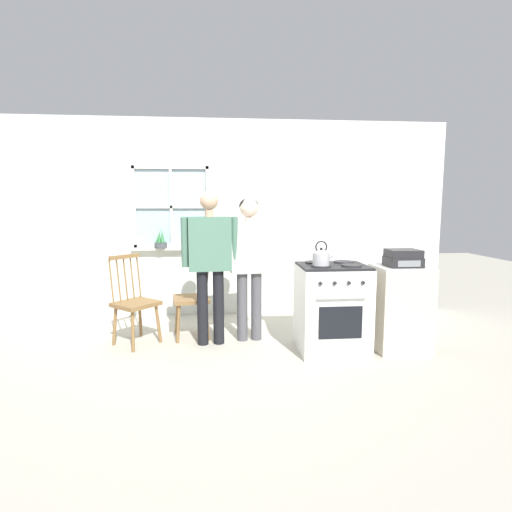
% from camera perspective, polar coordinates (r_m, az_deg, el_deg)
% --- Properties ---
extents(ground_plane, '(16.00, 16.00, 0.00)m').
position_cam_1_polar(ground_plane, '(4.46, -4.96, -12.95)').
color(ground_plane, '#B2AD9E').
extents(wall_back, '(6.40, 0.16, 2.70)m').
position_cam_1_polar(wall_back, '(5.59, -4.85, 5.22)').
color(wall_back, silver).
rests_on(wall_back, ground_plane).
extents(chair_by_window, '(0.58, 0.58, 0.99)m').
position_cam_1_polar(chair_by_window, '(4.65, -16.95, -6.51)').
color(chair_by_window, olive).
rests_on(chair_by_window, ground_plane).
extents(chair_near_wall, '(0.46, 0.47, 0.99)m').
position_cam_1_polar(chair_near_wall, '(4.74, -8.98, -6.03)').
color(chair_near_wall, olive).
rests_on(chair_near_wall, ground_plane).
extents(person_elderly_left, '(0.62, 0.25, 1.69)m').
position_cam_1_polar(person_elderly_left, '(4.36, -6.62, 0.52)').
color(person_elderly_left, black).
rests_on(person_elderly_left, ground_plane).
extents(person_teen_center, '(0.58, 0.25, 1.62)m').
position_cam_1_polar(person_teen_center, '(4.48, -0.99, 0.26)').
color(person_teen_center, '#4C4C51').
rests_on(person_teen_center, ground_plane).
extents(stove, '(0.70, 0.68, 1.08)m').
position_cam_1_polar(stove, '(4.32, 10.73, -7.12)').
color(stove, white).
rests_on(stove, ground_plane).
extents(kettle, '(0.21, 0.17, 0.25)m').
position_cam_1_polar(kettle, '(4.06, 9.28, -0.11)').
color(kettle, '#B7B7BC').
rests_on(kettle, stove).
extents(potted_plant, '(0.17, 0.17, 0.27)m').
position_cam_1_polar(potted_plant, '(5.58, -13.44, 1.87)').
color(potted_plant, '#42474C').
rests_on(potted_plant, wall_back).
extents(side_counter, '(0.55, 0.50, 0.90)m').
position_cam_1_polar(side_counter, '(4.56, 19.86, -6.97)').
color(side_counter, beige).
rests_on(side_counter, ground_plane).
extents(stereo, '(0.34, 0.29, 0.18)m').
position_cam_1_polar(stereo, '(4.45, 20.27, -0.30)').
color(stereo, '#232326').
rests_on(stereo, side_counter).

